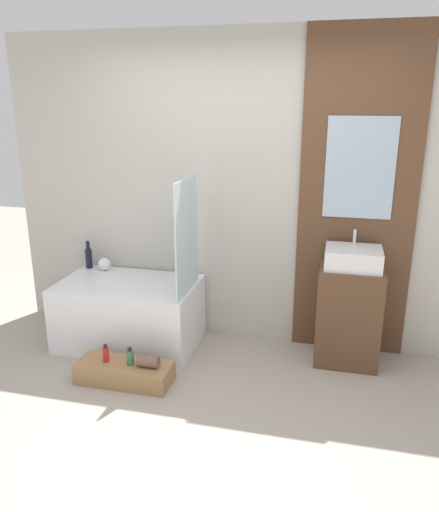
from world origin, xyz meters
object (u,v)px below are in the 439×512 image
Objects in this scene: bathtub at (129,313)px; sink at (353,258)px; bottle_soap_primary at (106,354)px; vase_tall_dark at (89,257)px; vase_round_light at (104,264)px; bottle_soap_secondary at (130,357)px; wooden_step_bench at (125,372)px.

sink reaches higher than bathtub.
vase_tall_dark is at bearing 122.76° from bottle_soap_primary.
vase_round_light is 0.82× the size of bottle_soap_secondary.
bathtub is 0.61m from bottle_soap_primary.
bottle_soap_primary and bottle_soap_secondary have the same top height.
vase_tall_dark reaches higher than bottle_soap_primary.
vase_round_light is (0.17, -0.03, -0.05)m from vase_tall_dark.
sink is at bearing 24.37° from wooden_step_bench.
sink is (1.84, 0.14, 0.60)m from bathtub.
bathtub is 1.94m from sink.
sink is at bearing 4.34° from bathtub.
wooden_step_bench is at bearing -155.63° from sink.
vase_tall_dark is (-2.34, 0.15, -0.21)m from sink.
sink reaches higher than bottle_soap_primary.
bathtub is 4.60× the size of vase_tall_dark.
bottle_soap_secondary reaches higher than wooden_step_bench.
wooden_step_bench is at bearing -51.12° from vase_tall_dark.
wooden_step_bench is at bearing -70.84° from bathtub.
wooden_step_bench is 0.15m from bottle_soap_secondary.
vase_tall_dark is (-0.71, 0.88, 0.59)m from wooden_step_bench.
bathtub reaches higher than wooden_step_bench.
vase_round_light is (-0.55, 0.86, 0.55)m from wooden_step_bench.
bottle_soap_secondary is at bearing 0.00° from bottle_soap_primary.
sink is at bearing -3.14° from vase_round_light.
sink reaches higher than vase_round_light.
bottle_soap_primary is (0.57, -0.88, -0.45)m from vase_tall_dark.
bottle_soap_primary is at bearing -157.40° from sink.
sink reaches higher than wooden_step_bench.
sink is 3.74× the size of vase_round_light.
bottle_soap_primary is 1.00× the size of bottle_soap_secondary.
vase_tall_dark is 1.25m from bottle_soap_secondary.
bottle_soap_secondary is at bearing -55.01° from vase_round_light.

